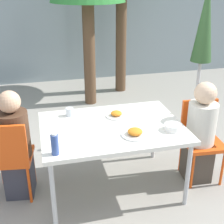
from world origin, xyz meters
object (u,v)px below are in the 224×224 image
(closed_umbrella, at_px, (204,33))
(drinking_cup, at_px, (70,112))
(bottle, at_px, (55,144))
(person_right, at_px, (200,135))
(salad_bowl, at_px, (173,127))
(chair_left, at_px, (9,154))
(person_left, at_px, (16,147))
(chair_right, at_px, (201,134))

(closed_umbrella, distance_m, drinking_cup, 1.95)
(bottle, bearing_deg, closed_umbrella, 32.24)
(person_right, distance_m, salad_bowl, 0.49)
(drinking_cup, bearing_deg, chair_left, -156.00)
(person_left, xyz_separation_m, bottle, (0.36, -0.54, 0.28))
(chair_right, relative_size, drinking_cup, 10.03)
(salad_bowl, bearing_deg, drinking_cup, 148.11)
(bottle, height_order, drinking_cup, bottle)
(chair_right, relative_size, bottle, 4.41)
(chair_left, bearing_deg, closed_umbrella, 25.99)
(closed_umbrella, distance_m, bottle, 2.42)
(drinking_cup, bearing_deg, person_right, -17.42)
(chair_left, relative_size, drinking_cup, 10.03)
(chair_left, bearing_deg, chair_right, 6.26)
(bottle, height_order, salad_bowl, bottle)
(bottle, bearing_deg, salad_bowl, 8.54)
(bottle, distance_m, drinking_cup, 0.78)
(chair_right, height_order, person_right, person_right)
(person_left, bearing_deg, chair_left, -122.02)
(closed_umbrella, relative_size, salad_bowl, 12.71)
(chair_left, relative_size, bottle, 4.41)
(person_left, xyz_separation_m, closed_umbrella, (2.34, 0.71, 0.90))
(person_right, height_order, salad_bowl, person_right)
(person_right, bearing_deg, salad_bowl, 25.85)
(closed_umbrella, height_order, bottle, closed_umbrella)
(chair_right, distance_m, person_right, 0.10)
(person_left, height_order, closed_umbrella, closed_umbrella)
(bottle, xyz_separation_m, drinking_cup, (0.21, 0.75, -0.05))
(person_left, xyz_separation_m, person_right, (1.91, -0.21, 0.00))
(chair_left, height_order, person_right, person_right)
(salad_bowl, bearing_deg, chair_left, 169.35)
(person_left, relative_size, closed_umbrella, 0.54)
(chair_right, bearing_deg, closed_umbrella, -109.76)
(bottle, bearing_deg, chair_left, 132.37)
(person_right, relative_size, closed_umbrella, 0.54)
(closed_umbrella, xyz_separation_m, drinking_cup, (-1.77, -0.50, -0.67))
(closed_umbrella, bearing_deg, chair_right, -114.23)
(chair_left, relative_size, salad_bowl, 5.30)
(chair_left, relative_size, chair_right, 1.00)
(closed_umbrella, xyz_separation_m, bottle, (-1.98, -1.25, -0.62))
(closed_umbrella, bearing_deg, person_right, -115.36)
(chair_right, distance_m, drinking_cup, 1.45)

